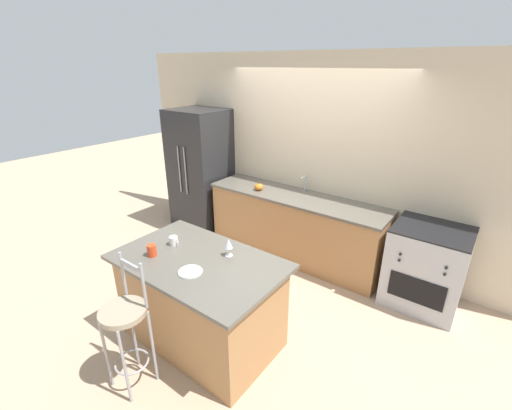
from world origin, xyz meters
TOP-DOWN VIEW (x-y plane):
  - ground_plane at (0.00, 0.00)m, footprint 18.00×18.00m
  - wall_back at (0.00, 0.72)m, footprint 6.00×0.07m
  - back_counter at (0.00, 0.39)m, footprint 2.50×0.70m
  - sink_faucet at (0.00, 0.59)m, footprint 0.02×0.13m
  - kitchen_island at (0.10, -1.55)m, footprint 1.56×0.97m
  - refrigerator at (-1.73, 0.33)m, footprint 0.84×0.76m
  - oven_range at (1.70, 0.35)m, footprint 0.77×0.71m
  - bar_stool_near at (-0.00, -2.27)m, footprint 0.37×0.37m
  - dinner_plate at (0.20, -1.73)m, footprint 0.21×0.21m
  - wine_glass at (0.28, -1.32)m, footprint 0.08×0.08m
  - coffee_mug at (-0.29, -1.49)m, footprint 0.11×0.08m
  - tumbler_cup at (-0.29, -1.75)m, footprint 0.08×0.08m
  - pumpkin_decoration at (-0.52, 0.24)m, footprint 0.12×0.12m

SIDE VIEW (x-z plane):
  - ground_plane at x=0.00m, z-range 0.00..0.00m
  - kitchen_island at x=0.10m, z-range 0.00..0.91m
  - back_counter at x=0.00m, z-range 0.00..0.92m
  - oven_range at x=1.70m, z-range 0.00..0.93m
  - bar_stool_near at x=0.00m, z-range 0.04..1.22m
  - dinner_plate at x=0.20m, z-range 0.91..0.92m
  - coffee_mug at x=-0.29m, z-range 0.91..0.99m
  - refrigerator at x=-1.73m, z-range 0.00..1.92m
  - pumpkin_decoration at x=-0.52m, z-range 0.90..1.02m
  - tumbler_cup at x=-0.29m, z-range 0.91..1.02m
  - wine_glass at x=0.28m, z-range 0.94..1.12m
  - sink_faucet at x=0.00m, z-range 0.94..1.16m
  - wall_back at x=0.00m, z-range 0.00..2.70m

